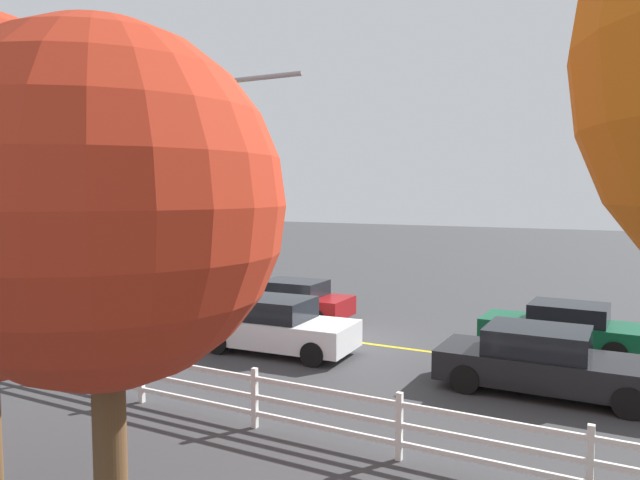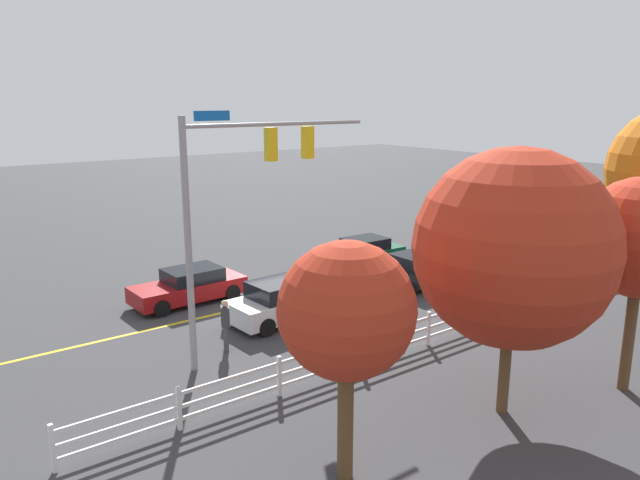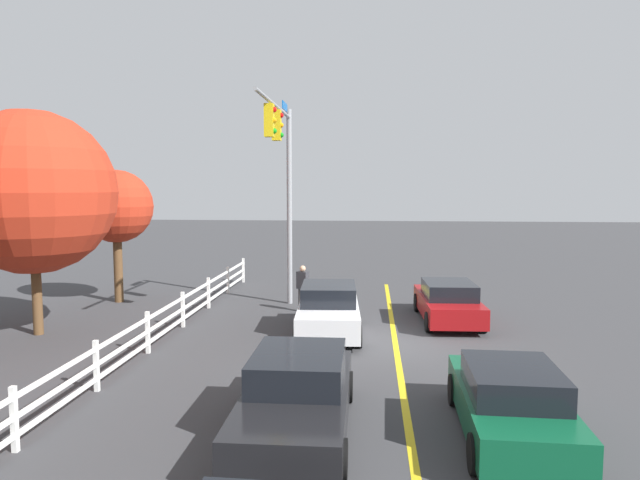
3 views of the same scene
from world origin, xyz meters
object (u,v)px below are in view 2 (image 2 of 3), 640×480
Objects in this scene: car_0 at (362,253)px; car_1 at (495,250)px; car_2 at (284,301)px; pedestrian at (225,323)px; tree_0 at (347,312)px; car_3 at (189,286)px; car_4 at (422,270)px; tree_3 at (514,248)px.

car_1 is (-5.55, 3.48, -0.01)m from car_0.
car_2 reaches higher than car_0.
car_1 is 2.62× the size of pedestrian.
car_1 is 19.11m from tree_0.
car_3 is 0.95× the size of car_4.
tree_0 is (1.11, 7.43, 2.81)m from pedestrian.
pedestrian is at bearing 27.92° from car_0.
tree_0 is at bearing -119.00° from car_2.
car_2 reaches higher than car_1.
car_0 reaches higher than car_1.
car_2 is 9.62m from tree_3.
pedestrian is at bearing -173.03° from car_1.
car_3 is 5.15m from pedestrian.
car_3 is (8.91, -0.08, 0.00)m from car_0.
car_2 is at bearing -115.57° from tree_0.
car_1 is at bearing 149.41° from car_0.
car_4 is at bearing 92.57° from car_0.
car_0 is 0.89× the size of car_4.
car_0 is at bearing 149.46° from car_1.
pedestrian is 0.33× the size of tree_0.
car_4 reaches higher than car_3.
car_3 is (1.94, -3.87, -0.06)m from car_2.
car_3 is 13.01m from tree_0.
car_4 is at bearing -3.80° from car_2.
car_3 is at bearing -77.52° from tree_3.
pedestrian is at bearing -162.22° from car_2.
pedestrian reaches higher than car_4.
car_2 is at bearing -177.04° from car_1.
pedestrian reaches higher than car_2.
car_1 is 0.99× the size of car_3.
car_4 reaches higher than car_0.
car_3 is at bearing 167.71° from car_1.
car_0 is at bearing 177.33° from car_3.
pedestrian is at bearing 75.98° from car_3.
tree_3 is (-4.99, 0.28, 0.61)m from tree_0.
car_4 is (5.48, 0.35, 0.03)m from car_1.
pedestrian is (9.97, 4.95, 0.26)m from car_0.
tree_0 reaches higher than car_2.
tree_3 is at bearing 176.82° from tree_0.
car_1 is 15.27m from tree_3.
car_0 is 11.13m from pedestrian.
car_0 is 0.62× the size of tree_3.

